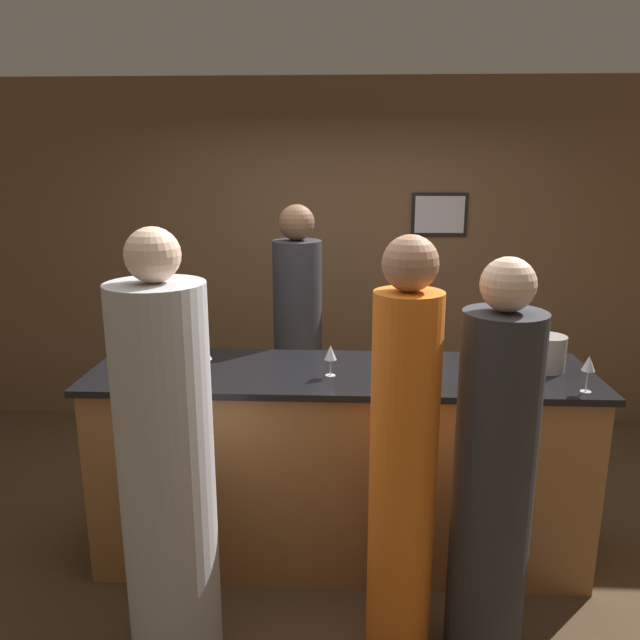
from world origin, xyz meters
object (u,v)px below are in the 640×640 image
guest_2 (493,484)px  bartender (298,361)px  guest_0 (403,467)px  wine_bottle_0 (511,355)px  guest_1 (167,473)px  ice_bucket (547,353)px

guest_2 → bartender: bearing=123.0°
guest_0 → wine_bottle_0: bearing=48.1°
guest_0 → guest_2: bearing=-2.8°
guest_1 → guest_2: bearing=2.0°
ice_bucket → guest_1: bearing=-155.2°
guest_0 → guest_1: bearing=-176.3°
guest_1 → guest_2: guest_1 is taller
bartender → guest_1: bearing=73.7°
guest_2 → ice_bucket: (0.44, 0.79, 0.34)m
bartender → guest_1: guest_1 is taller
bartender → ice_bucket: bartender is taller
bartender → guest_0: bartender is taller
guest_0 → guest_1: (-0.99, -0.07, -0.02)m
bartender → ice_bucket: size_ratio=10.00×
bartender → guest_1: (-0.44, -1.49, -0.02)m
wine_bottle_0 → guest_1: bearing=-155.4°
bartender → guest_1: size_ratio=0.99×
guest_0 → ice_bucket: bearing=43.4°
ice_bucket → guest_2: bearing=-118.9°
guest_1 → wine_bottle_0: 1.78m
guest_2 → wine_bottle_0: 0.80m
guest_0 → wine_bottle_0: guest_0 is taller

